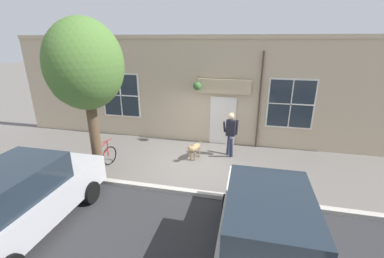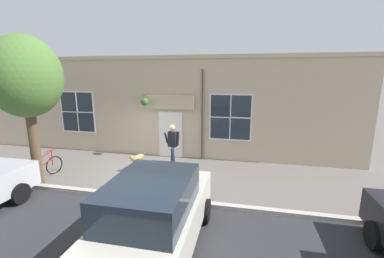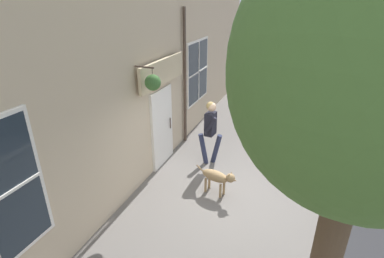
% 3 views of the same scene
% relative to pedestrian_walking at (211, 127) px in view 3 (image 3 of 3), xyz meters
% --- Properties ---
extents(ground_plane, '(90.00, 90.00, 0.00)m').
position_rel_pedestrian_walking_xyz_m(ground_plane, '(0.96, -1.19, -1.08)').
color(ground_plane, '#66605B').
extents(storefront_facade, '(0.95, 18.00, 4.57)m').
position_rel_pedestrian_walking_xyz_m(storefront_facade, '(-1.38, -1.18, 1.21)').
color(storefront_facade, '#C6B293').
rests_on(storefront_facade, ground_plane).
extents(pedestrian_walking, '(0.64, 0.58, 1.78)m').
position_rel_pedestrian_walking_xyz_m(pedestrian_walking, '(0.00, 0.00, 0.00)').
color(pedestrian_walking, '#282D47').
rests_on(pedestrian_walking, ground_plane).
extents(dog_on_leash, '(1.06, 0.43, 0.69)m').
position_rel_pedestrian_walking_xyz_m(dog_on_leash, '(0.61, -1.30, -0.62)').
color(dog_on_leash, '#997A51').
rests_on(dog_on_leash, ground_plane).
extents(street_tree_by_curb, '(2.40, 2.16, 5.02)m').
position_rel_pedestrian_walking_xyz_m(street_tree_by_curb, '(2.72, -4.12, 2.51)').
color(street_tree_by_curb, brown).
rests_on(street_tree_by_curb, ground_plane).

